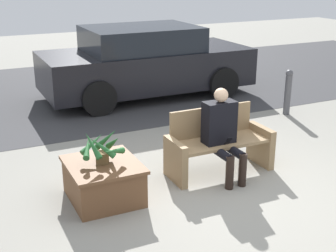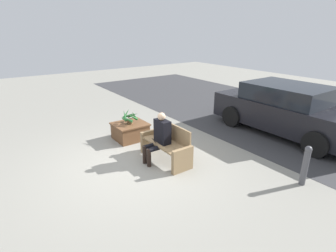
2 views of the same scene
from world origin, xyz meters
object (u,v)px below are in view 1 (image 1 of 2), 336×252
planter_box (103,180)px  bollard_post (288,91)px  potted_plant (101,147)px  parked_car (145,62)px  person_seated (222,130)px  bench (218,144)px

planter_box → bollard_post: size_ratio=1.07×
potted_plant → parked_car: 4.65m
person_seated → planter_box: person_seated is taller
bench → planter_box: bearing=-175.9°
planter_box → potted_plant: (-0.01, 0.00, 0.41)m
person_seated → parked_car: parked_car is taller
planter_box → parked_car: parked_car is taller
potted_plant → parked_car: bearing=60.8°
bench → bollard_post: size_ratio=1.67×
bench → planter_box: size_ratio=1.57×
person_seated → planter_box: (-1.59, 0.06, -0.40)m
planter_box → potted_plant: bearing=177.4°
potted_plant → parked_car: (2.26, 4.06, 0.06)m
potted_plant → planter_box: bearing=-2.6°
bench → person_seated: (-0.05, -0.18, 0.26)m
bench → parked_car: 4.00m
person_seated → bollard_post: person_seated is taller
bench → bollard_post: bearing=33.0°
person_seated → potted_plant: bearing=177.9°
person_seated → bollard_post: 3.10m
parked_car → bollard_post: size_ratio=5.10×
planter_box → bench: bearing=4.1°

